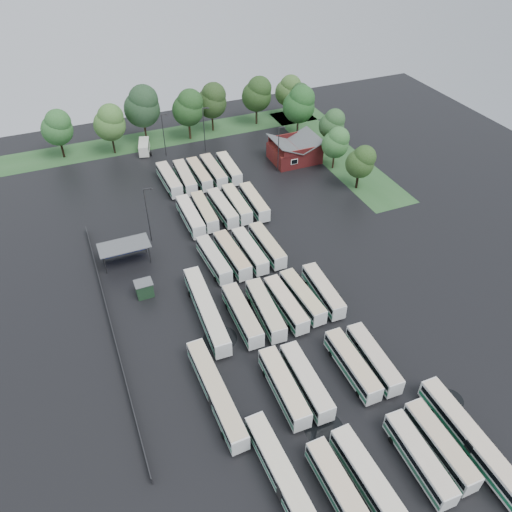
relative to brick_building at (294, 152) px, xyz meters
name	(u,v)px	position (x,y,z in m)	size (l,w,h in m)	color
ground	(275,321)	(-24.00, -42.77, -1.87)	(160.00, 160.00, 0.00)	black
brick_building	(294,152)	(0.00, 0.00, 0.00)	(10.07, 8.60, 5.39)	maroon
wash_shed	(124,247)	(-41.20, -20.74, 1.12)	(8.20, 4.20, 3.58)	#2D2D30
utility_hut	(144,289)	(-40.20, -30.17, -0.55)	(2.70, 2.20, 2.62)	#16311B
grass_strip_north	(171,136)	(-22.00, 22.03, -1.86)	(80.00, 10.00, 0.01)	#275125
grass_strip_east	(334,152)	(10.00, 0.03, -1.86)	(10.00, 50.00, 0.01)	#275125
west_fence	(111,324)	(-46.20, -34.77, -1.27)	(0.10, 50.00, 1.20)	#2D2D30
bus_r0c0	(340,490)	(-28.42, -68.65, -0.21)	(2.53, 10.86, 3.01)	silver
bus_r0c1	(366,476)	(-25.08, -68.47, -0.18)	(2.73, 11.09, 3.07)	silver
bus_r0c3	(419,458)	(-18.62, -68.93, -0.23)	(2.59, 10.74, 2.97)	silver
bus_r0c4	(440,445)	(-15.52, -68.58, -0.22)	(2.35, 10.74, 2.99)	silver
bus_r1c0	(284,387)	(-28.34, -54.86, -0.16)	(2.61, 11.20, 3.10)	silver
bus_r1c1	(306,381)	(-25.38, -55.13, -0.17)	(2.50, 11.08, 3.08)	silver
bus_r1c3	(352,365)	(-18.75, -55.15, -0.21)	(2.37, 10.84, 3.01)	silver
bus_r1c4	(373,358)	(-15.63, -55.31, -0.23)	(2.62, 10.78, 2.98)	silver
bus_r2c0	(242,315)	(-28.58, -41.40, -0.16)	(2.51, 11.18, 3.10)	silver
bus_r2c1	(265,310)	(-25.09, -41.70, -0.17)	(2.90, 11.17, 3.08)	silver
bus_r2c2	(286,304)	(-21.87, -41.77, -0.23)	(2.52, 10.71, 2.97)	silver
bus_r2c3	(302,297)	(-18.90, -41.27, -0.25)	(2.72, 10.64, 2.94)	silver
bus_r2c4	(323,291)	(-15.43, -41.32, -0.25)	(2.63, 10.60, 2.93)	silver
bus_r3c0	(214,259)	(-28.24, -27.85, -0.25)	(2.79, 10.69, 2.95)	silver
bus_r3c1	(232,255)	(-25.10, -28.02, -0.19)	(2.82, 11.04, 3.05)	silver
bus_r3c2	(250,251)	(-21.99, -28.06, -0.24)	(2.51, 10.67, 2.96)	silver
bus_r3c3	(267,245)	(-18.73, -27.83, -0.23)	(2.48, 10.71, 2.97)	silver
bus_r4c0	(190,216)	(-28.20, -14.68, -0.16)	(2.41, 11.18, 3.11)	silver
bus_r4c1	(204,211)	(-25.33, -14.08, -0.23)	(2.48, 10.76, 2.98)	silver
bus_r4c2	(222,208)	(-21.88, -14.26, -0.21)	(2.64, 10.86, 3.00)	silver
bus_r4c3	(237,204)	(-18.97, -14.05, -0.18)	(2.47, 11.02, 3.06)	silver
bus_r4c4	(254,202)	(-15.64, -14.61, -0.22)	(2.55, 10.81, 2.99)	silver
bus_r5c0	(169,179)	(-28.33, -0.46, -0.16)	(2.69, 11.21, 3.10)	silver
bus_r5c1	(185,177)	(-25.13, -0.82, -0.17)	(2.73, 11.13, 3.08)	silver
bus_r5c2	(199,174)	(-22.02, -0.63, -0.22)	(2.37, 10.74, 2.98)	silver
bus_r5c3	(213,171)	(-18.95, -0.58, -0.17)	(2.40, 11.09, 3.09)	silver
bus_r5c4	(229,168)	(-15.54, -0.69, -0.23)	(2.62, 10.78, 2.98)	silver
artic_bus_west_a	(285,482)	(-33.27, -65.73, -0.22)	(2.82, 16.10, 2.97)	silver
artic_bus_west_b	(206,310)	(-32.98, -38.44, -0.15)	(2.95, 16.77, 3.10)	silver
artic_bus_west_c	(216,392)	(-36.32, -52.35, -0.23)	(2.68, 15.98, 2.95)	silver
artic_bus_east	(471,439)	(-11.88, -69.36, -0.23)	(2.40, 15.88, 2.94)	silver
minibus	(144,147)	(-29.67, 16.38, -0.45)	(3.56, 6.20, 2.55)	white
tree_north_0	(57,127)	(-46.64, 20.94, 5.28)	(6.71, 6.71, 11.11)	black
tree_north_1	(110,122)	(-35.84, 18.59, 5.52)	(6.93, 6.93, 11.48)	black
tree_north_2	(142,106)	(-27.82, 21.59, 6.80)	(8.13, 8.13, 13.47)	#392317
tree_north_3	(189,107)	(-17.90, 18.98, 5.86)	(7.25, 7.25, 12.01)	#372616
tree_north_4	(212,100)	(-11.49, 21.18, 5.75)	(7.15, 7.15, 11.84)	black
tree_north_5	(258,94)	(-0.13, 20.66, 5.81)	(7.21, 7.21, 11.94)	#312618
tree_north_6	(289,90)	(8.73, 21.55, 5.07)	(6.51, 6.51, 10.78)	#312211
tree_east_0	(361,161)	(6.69, -15.59, 4.13)	(5.68, 5.63, 9.33)	black
tree_east_1	(336,142)	(6.27, -6.52, 4.16)	(5.66, 5.66, 9.37)	#352116
tree_east_2	(333,124)	(10.06, 1.77, 4.22)	(5.72, 5.72, 9.47)	#341D12
tree_east_3	(300,104)	(6.20, 10.55, 6.03)	(7.41, 7.41, 12.28)	#38281E
tree_east_4	(298,97)	(9.97, 18.60, 4.32)	(5.80, 5.80, 9.61)	black
lamp_post_ne	(279,146)	(-5.32, -3.20, 3.93)	(1.54, 0.30, 9.99)	#2D2D30
lamp_post_nw	(148,211)	(-35.91, -16.82, 4.20)	(1.61, 0.31, 10.45)	#2D2D30
lamp_post_back_w	(164,132)	(-25.44, 13.22, 3.70)	(1.48, 0.29, 9.58)	#2D2D30
lamp_post_back_e	(204,127)	(-16.66, 11.56, 4.07)	(1.57, 0.31, 10.22)	#2D2D30
puddle_0	(324,429)	(-25.91, -60.96, -1.86)	(4.78, 4.78, 0.01)	black
puddle_1	(431,437)	(-14.90, -66.68, -1.86)	(3.87, 3.87, 0.01)	black
puddle_2	(220,338)	(-32.54, -42.92, -1.86)	(4.81, 4.81, 0.01)	black
puddle_3	(328,315)	(-16.35, -44.65, -1.86)	(2.84, 2.84, 0.01)	black
puddle_4	(450,400)	(-9.44, -63.50, -1.86)	(3.31, 3.31, 0.01)	black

